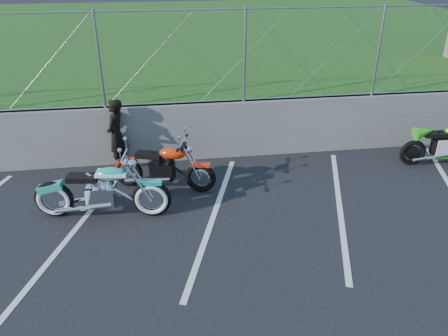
{
  "coord_description": "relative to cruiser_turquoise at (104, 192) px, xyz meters",
  "views": [
    {
      "loc": [
        -0.78,
        -5.64,
        4.38
      ],
      "look_at": [
        0.23,
        1.3,
        0.8
      ],
      "focal_mm": 35.0,
      "sensor_mm": 36.0,
      "label": 1
    }
  ],
  "objects": [
    {
      "name": "ground",
      "position": [
        1.92,
        -1.28,
        -0.49
      ],
      "size": [
        90.0,
        90.0,
        0.0
      ],
      "primitive_type": "plane",
      "color": "black",
      "rests_on": "ground"
    },
    {
      "name": "retaining_wall",
      "position": [
        1.92,
        2.22,
        0.16
      ],
      "size": [
        30.0,
        0.22,
        1.3
      ],
      "primitive_type": "cube",
      "color": "slate",
      "rests_on": "ground"
    },
    {
      "name": "grass_field",
      "position": [
        1.92,
        12.22,
        0.16
      ],
      "size": [
        30.0,
        20.0,
        1.3
      ],
      "primitive_type": "cube",
      "color": "#1A4512",
      "rests_on": "ground"
    },
    {
      "name": "chain_link_fence",
      "position": [
        1.92,
        2.22,
        1.81
      ],
      "size": [
        28.0,
        0.03,
        2.0
      ],
      "color": "gray",
      "rests_on": "retaining_wall"
    },
    {
      "name": "parking_lines",
      "position": [
        3.12,
        -0.28,
        -0.48
      ],
      "size": [
        18.29,
        4.31,
        0.01
      ],
      "color": "silver",
      "rests_on": "ground"
    },
    {
      "name": "cruiser_turquoise",
      "position": [
        0.0,
        0.0,
        0.0
      ],
      "size": [
        2.44,
        0.77,
        1.22
      ],
      "rotation": [
        0.0,
        0.0,
        -0.13
      ],
      "color": "black",
      "rests_on": "ground"
    },
    {
      "name": "naked_orange",
      "position": [
        1.09,
        0.85,
        -0.04
      ],
      "size": [
        2.05,
        0.84,
        1.05
      ],
      "rotation": [
        0.0,
        0.0,
        -0.31
      ],
      "color": "black",
      "rests_on": "ground"
    },
    {
      "name": "sportbike_green",
      "position": [
        7.27,
        1.11,
        -0.04
      ],
      "size": [
        1.99,
        0.71,
        1.03
      ],
      "rotation": [
        0.0,
        0.0,
        -0.05
      ],
      "color": "black",
      "rests_on": "ground"
    },
    {
      "name": "person_standing",
      "position": [
        0.11,
        1.92,
        0.3
      ],
      "size": [
        0.52,
        0.66,
        1.57
      ],
      "primitive_type": "imported",
      "rotation": [
        0.0,
        0.0,
        -1.86
      ],
      "color": "black",
      "rests_on": "ground"
    }
  ]
}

